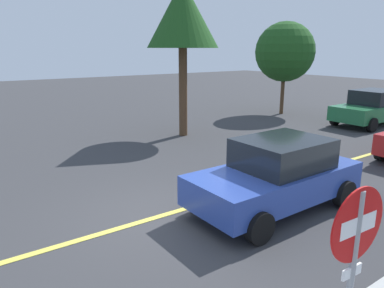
{
  "coord_description": "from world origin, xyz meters",
  "views": [
    {
      "loc": [
        -3.71,
        -6.36,
        3.55
      ],
      "look_at": [
        1.09,
        0.51,
        1.35
      ],
      "focal_mm": 33.94,
      "sensor_mm": 36.0,
      "label": 1
    }
  ],
  "objects_px": {
    "stop_sign": "(353,259)",
    "car_blue_far_lane": "(277,175)",
    "tree_left_verge": "(285,52)",
    "tree_centre_verge": "(183,16)",
    "car_green_approaching": "(372,108)"
  },
  "relations": [
    {
      "from": "tree_left_verge",
      "to": "tree_centre_verge",
      "type": "bearing_deg",
      "value": -170.83
    },
    {
      "from": "car_green_approaching",
      "to": "tree_centre_verge",
      "type": "distance_m",
      "value": 10.09
    },
    {
      "from": "tree_left_verge",
      "to": "stop_sign",
      "type": "bearing_deg",
      "value": -136.49
    },
    {
      "from": "car_green_approaching",
      "to": "tree_centre_verge",
      "type": "bearing_deg",
      "value": 158.87
    },
    {
      "from": "car_blue_far_lane",
      "to": "stop_sign",
      "type": "bearing_deg",
      "value": -129.45
    },
    {
      "from": "stop_sign",
      "to": "car_blue_far_lane",
      "type": "distance_m",
      "value": 4.7
    },
    {
      "from": "tree_left_verge",
      "to": "car_blue_far_lane",
      "type": "bearing_deg",
      "value": -139.0
    },
    {
      "from": "tree_left_verge",
      "to": "car_green_approaching",
      "type": "bearing_deg",
      "value": -75.22
    },
    {
      "from": "car_blue_far_lane",
      "to": "tree_left_verge",
      "type": "xyz_separation_m",
      "value": [
        9.77,
        8.5,
        2.58
      ]
    },
    {
      "from": "car_green_approaching",
      "to": "tree_left_verge",
      "type": "height_order",
      "value": "tree_left_verge"
    },
    {
      "from": "stop_sign",
      "to": "tree_centre_verge",
      "type": "distance_m",
      "value": 12.5
    },
    {
      "from": "tree_left_verge",
      "to": "tree_centre_verge",
      "type": "height_order",
      "value": "tree_centre_verge"
    },
    {
      "from": "car_blue_far_lane",
      "to": "tree_left_verge",
      "type": "distance_m",
      "value": 13.2
    },
    {
      "from": "stop_sign",
      "to": "tree_centre_verge",
      "type": "relative_size",
      "value": 0.38
    },
    {
      "from": "stop_sign",
      "to": "tree_left_verge",
      "type": "bearing_deg",
      "value": 43.51
    }
  ]
}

